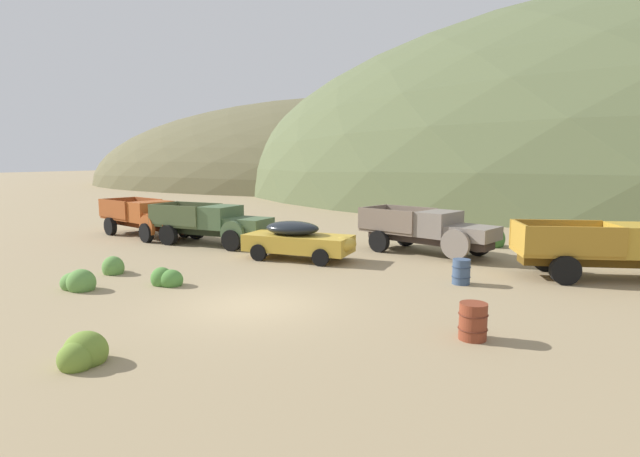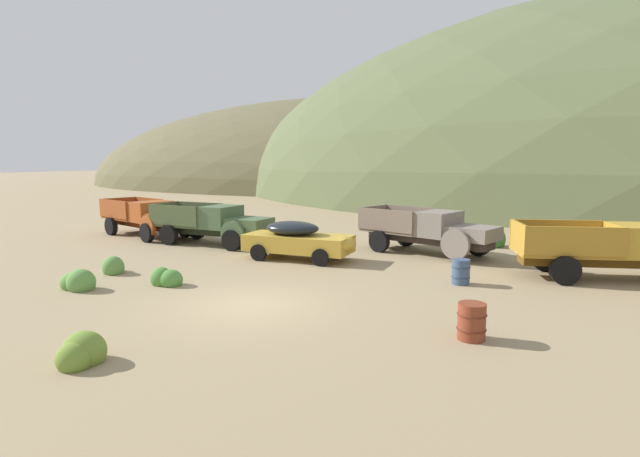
% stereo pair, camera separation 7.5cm
% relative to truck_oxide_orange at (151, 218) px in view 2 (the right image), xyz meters
% --- Properties ---
extents(ground_plane, '(300.00, 300.00, 0.00)m').
position_rel_truck_oxide_orange_xyz_m(ground_plane, '(11.42, -8.77, -1.02)').
color(ground_plane, '#998460').
extents(hill_distant, '(90.70, 56.15, 27.32)m').
position_rel_truck_oxide_orange_xyz_m(hill_distant, '(-10.08, 55.57, -1.02)').
color(hill_distant, brown).
rests_on(hill_distant, ground).
extents(truck_oxide_orange, '(6.38, 3.88, 1.91)m').
position_rel_truck_oxide_orange_xyz_m(truck_oxide_orange, '(0.00, 0.00, 0.00)').
color(truck_oxide_orange, '#51220D').
rests_on(truck_oxide_orange, ground).
extents(truck_weathered_green, '(6.12, 2.54, 1.91)m').
position_rel_truck_oxide_orange_xyz_m(truck_weathered_green, '(4.82, -0.75, -0.00)').
color(truck_weathered_green, '#232B1B').
rests_on(truck_weathered_green, ground).
extents(car_faded_yellow, '(4.65, 2.03, 1.57)m').
position_rel_truck_oxide_orange_xyz_m(car_faded_yellow, '(9.95, -2.38, -0.20)').
color(car_faded_yellow, gold).
rests_on(car_faded_yellow, ground).
extents(truck_primer_gray, '(6.26, 3.87, 1.91)m').
position_rel_truck_oxide_orange_xyz_m(truck_primer_gray, '(14.77, 0.83, 0.01)').
color(truck_primer_gray, '#3D322D').
rests_on(truck_primer_gray, ground).
extents(truck_mustard, '(6.84, 3.69, 1.91)m').
position_rel_truck_oxide_orange_xyz_m(truck_mustard, '(21.62, -1.10, 0.02)').
color(truck_mustard, '#593D12').
rests_on(truck_mustard, ground).
extents(oil_drum_by_truck, '(0.67, 0.67, 0.84)m').
position_rel_truck_oxide_orange_xyz_m(oil_drum_by_truck, '(17.44, -9.14, -0.59)').
color(oil_drum_by_truck, brown).
rests_on(oil_drum_by_truck, ground).
extents(oil_drum_spare, '(0.61, 0.61, 0.83)m').
position_rel_truck_oxide_orange_xyz_m(oil_drum_spare, '(16.51, -4.00, -0.60)').
color(oil_drum_spare, '#384C6B').
rests_on(oil_drum_spare, ground).
extents(bush_front_left, '(0.97, 1.09, 0.83)m').
position_rel_truck_oxide_orange_xyz_m(bush_front_left, '(13.96, 4.20, -0.80)').
color(bush_front_left, '#5B8E42').
rests_on(bush_front_left, ground).
extents(bush_back_edge, '(1.27, 0.83, 0.86)m').
position_rel_truck_oxide_orange_xyz_m(bush_back_edge, '(5.51, -9.44, -0.80)').
color(bush_back_edge, '#5B8E42').
rests_on(bush_back_edge, ground).
extents(bush_between_trucks, '(1.12, 0.73, 0.75)m').
position_rel_truck_oxide_orange_xyz_m(bush_between_trucks, '(7.70, -7.91, -0.82)').
color(bush_between_trucks, '#4C8438').
rests_on(bush_between_trucks, ground).
extents(bush_front_right, '(0.91, 0.89, 0.82)m').
position_rel_truck_oxide_orange_xyz_m(bush_front_right, '(4.78, -7.27, -0.81)').
color(bush_front_right, '#5B8E42').
rests_on(bush_front_right, ground).
extents(bush_lone_scrub, '(0.91, 1.03, 0.82)m').
position_rel_truck_oxide_orange_xyz_m(bush_lone_scrub, '(10.43, -13.65, -0.81)').
color(bush_lone_scrub, olive).
rests_on(bush_lone_scrub, ground).
extents(bush_near_barrel, '(1.24, 1.24, 1.30)m').
position_rel_truck_oxide_orange_xyz_m(bush_near_barrel, '(16.85, 4.03, -0.69)').
color(bush_near_barrel, '#3D702D').
rests_on(bush_near_barrel, ground).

